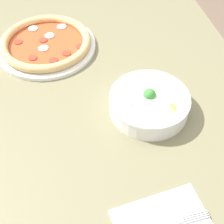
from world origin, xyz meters
The scene contains 4 objects.
ground_plane centered at (0.00, 0.00, 0.00)m, with size 8.00×8.00×0.00m, color brown.
dining_table centered at (0.00, 0.00, 0.67)m, with size 1.36×1.02×0.76m.
pizza centered at (-0.21, -0.07, 0.78)m, with size 0.31×0.31×0.04m.
bowl centered at (0.11, 0.18, 0.79)m, with size 0.21×0.21×0.07m.
Camera 1 is at (0.62, -0.02, 1.38)m, focal length 50.00 mm.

